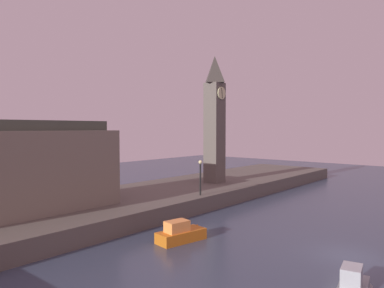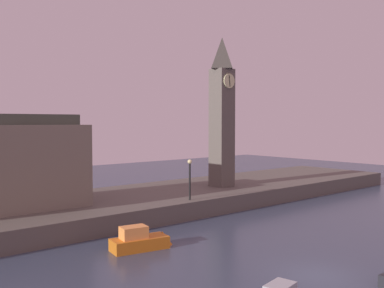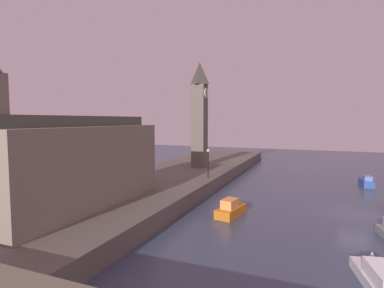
{
  "view_description": "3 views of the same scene",
  "coord_description": "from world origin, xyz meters",
  "px_view_note": "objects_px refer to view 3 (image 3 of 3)",
  "views": [
    {
      "loc": [
        -23.39,
        -7.06,
        8.02
      ],
      "look_at": [
        2.52,
        14.88,
        6.51
      ],
      "focal_mm": 34.22,
      "sensor_mm": 36.0,
      "label": 1
    },
    {
      "loc": [
        -19.56,
        -12.84,
        8.03
      ],
      "look_at": [
        4.69,
        15.64,
        6.13
      ],
      "focal_mm": 41.13,
      "sensor_mm": 36.0,
      "label": 2
    },
    {
      "loc": [
        -29.96,
        3.29,
        8.3
      ],
      "look_at": [
        -0.67,
        15.18,
        5.8
      ],
      "focal_mm": 28.79,
      "sensor_mm": 36.0,
      "label": 3
    }
  ],
  "objects_px": {
    "boat_tour_blue": "(366,182)",
    "boat_patrol_orange": "(232,208)",
    "parliament_hall": "(69,162)",
    "boat_ferry_white": "(378,276)",
    "clock_tower": "(200,113)",
    "streetlamp": "(208,159)"
  },
  "relations": [
    {
      "from": "parliament_hall",
      "to": "clock_tower",
      "type": "bearing_deg",
      "value": -5.33
    },
    {
      "from": "boat_tour_blue",
      "to": "boat_patrol_orange",
      "type": "relative_size",
      "value": 0.86
    },
    {
      "from": "streetlamp",
      "to": "boat_patrol_orange",
      "type": "bearing_deg",
      "value": -148.08
    },
    {
      "from": "clock_tower",
      "to": "parliament_hall",
      "type": "relative_size",
      "value": 0.96
    },
    {
      "from": "boat_patrol_orange",
      "to": "streetlamp",
      "type": "bearing_deg",
      "value": 31.92
    },
    {
      "from": "streetlamp",
      "to": "boat_ferry_white",
      "type": "height_order",
      "value": "streetlamp"
    },
    {
      "from": "parliament_hall",
      "to": "streetlamp",
      "type": "height_order",
      "value": "parliament_hall"
    },
    {
      "from": "parliament_hall",
      "to": "boat_tour_blue",
      "type": "relative_size",
      "value": 4.11
    },
    {
      "from": "clock_tower",
      "to": "streetlamp",
      "type": "height_order",
      "value": "clock_tower"
    },
    {
      "from": "boat_tour_blue",
      "to": "boat_patrol_orange",
      "type": "distance_m",
      "value": 22.03
    },
    {
      "from": "parliament_hall",
      "to": "boat_tour_blue",
      "type": "height_order",
      "value": "parliament_hall"
    },
    {
      "from": "boat_ferry_white",
      "to": "boat_patrol_orange",
      "type": "relative_size",
      "value": 1.28
    },
    {
      "from": "parliament_hall",
      "to": "boat_ferry_white",
      "type": "relative_size",
      "value": 2.75
    },
    {
      "from": "clock_tower",
      "to": "boat_ferry_white",
      "type": "xyz_separation_m",
      "value": [
        -24.14,
        -18.74,
        -8.77
      ]
    },
    {
      "from": "clock_tower",
      "to": "boat_tour_blue",
      "type": "xyz_separation_m",
      "value": [
        2.43,
        -21.65,
        -8.73
      ]
    },
    {
      "from": "streetlamp",
      "to": "parliament_hall",
      "type": "bearing_deg",
      "value": 158.49
    },
    {
      "from": "boat_ferry_white",
      "to": "boat_patrol_orange",
      "type": "bearing_deg",
      "value": 48.81
    },
    {
      "from": "boat_tour_blue",
      "to": "boat_patrol_orange",
      "type": "height_order",
      "value": "boat_patrol_orange"
    },
    {
      "from": "streetlamp",
      "to": "boat_tour_blue",
      "type": "relative_size",
      "value": 0.89
    },
    {
      "from": "clock_tower",
      "to": "boat_patrol_orange",
      "type": "distance_m",
      "value": 19.95
    },
    {
      "from": "parliament_hall",
      "to": "boat_patrol_orange",
      "type": "distance_m",
      "value": 14.11
    },
    {
      "from": "clock_tower",
      "to": "parliament_hall",
      "type": "xyz_separation_m",
      "value": [
        -23.05,
        2.15,
        -4.22
      ]
    }
  ]
}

